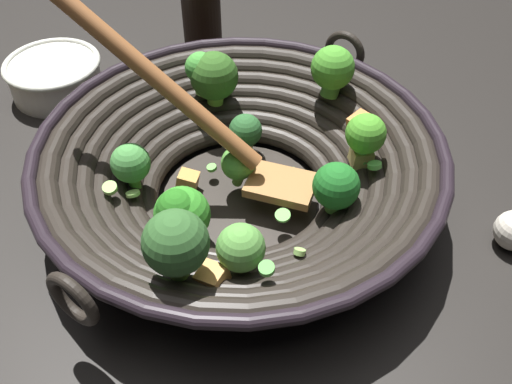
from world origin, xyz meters
TOP-DOWN VIEW (x-y plane):
  - ground_plane at (0.00, 0.00)m, footprint 4.00×4.00m
  - wok at (-0.00, 0.00)m, footprint 0.42×0.42m
  - soy_sauce_bottle at (0.29, -0.02)m, footprint 0.05×0.05m
  - prep_bowl at (0.27, 0.19)m, footprint 0.13×0.13m

SIDE VIEW (x-z plane):
  - ground_plane at x=0.00m, z-range 0.00..0.00m
  - prep_bowl at x=0.27m, z-range 0.00..0.05m
  - wok at x=0.00m, z-range -0.06..0.17m
  - soy_sauce_bottle at x=0.29m, z-range -0.02..0.16m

